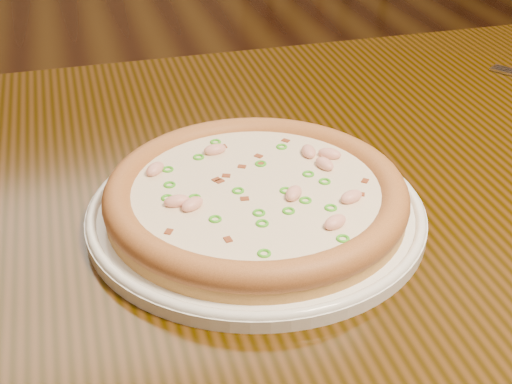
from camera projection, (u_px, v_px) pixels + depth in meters
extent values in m
cube|color=black|center=(350.00, 193.00, 0.77)|extent=(1.20, 0.80, 0.04)
cylinder|color=white|center=(256.00, 213.00, 0.69)|extent=(0.33, 0.33, 0.01)
torus|color=white|center=(256.00, 208.00, 0.69)|extent=(0.32, 0.32, 0.01)
cylinder|color=tan|center=(256.00, 200.00, 0.68)|extent=(0.29, 0.29, 0.02)
torus|color=#BE6F3A|center=(256.00, 192.00, 0.68)|extent=(0.29, 0.29, 0.03)
cylinder|color=#F3E1CB|center=(256.00, 190.00, 0.68)|extent=(0.24, 0.24, 0.00)
ellipsoid|color=#F2B29E|center=(192.00, 204.00, 0.64)|extent=(0.03, 0.03, 0.01)
ellipsoid|color=#F2B29E|center=(351.00, 197.00, 0.65)|extent=(0.03, 0.02, 0.01)
ellipsoid|color=#F2B29E|center=(294.00, 193.00, 0.66)|extent=(0.03, 0.03, 0.01)
ellipsoid|color=#F2B29E|center=(330.00, 154.00, 0.73)|extent=(0.03, 0.03, 0.01)
ellipsoid|color=#F2B29E|center=(155.00, 169.00, 0.70)|extent=(0.03, 0.03, 0.01)
ellipsoid|color=#F2B29E|center=(335.00, 222.00, 0.62)|extent=(0.03, 0.02, 0.01)
ellipsoid|color=#F2B29E|center=(215.00, 150.00, 0.73)|extent=(0.03, 0.02, 0.01)
ellipsoid|color=#F2B29E|center=(325.00, 164.00, 0.71)|extent=(0.02, 0.03, 0.01)
ellipsoid|color=#F2B29E|center=(177.00, 201.00, 0.65)|extent=(0.02, 0.01, 0.01)
ellipsoid|color=#F2B29E|center=(309.00, 151.00, 0.73)|extent=(0.02, 0.03, 0.01)
cube|color=maroon|center=(226.00, 176.00, 0.69)|extent=(0.01, 0.01, 0.00)
cube|color=maroon|center=(169.00, 232.00, 0.61)|extent=(0.01, 0.01, 0.00)
cube|color=maroon|center=(224.00, 147.00, 0.75)|extent=(0.01, 0.01, 0.00)
cube|color=maroon|center=(259.00, 157.00, 0.73)|extent=(0.01, 0.01, 0.00)
cube|color=maroon|center=(220.00, 182.00, 0.69)|extent=(0.01, 0.01, 0.00)
cube|color=maroon|center=(216.00, 180.00, 0.69)|extent=(0.01, 0.01, 0.00)
cube|color=maroon|center=(245.00, 200.00, 0.66)|extent=(0.01, 0.01, 0.00)
cube|color=maroon|center=(242.00, 167.00, 0.71)|extent=(0.01, 0.01, 0.00)
cube|color=maroon|center=(261.00, 164.00, 0.72)|extent=(0.01, 0.01, 0.00)
cube|color=maroon|center=(352.00, 198.00, 0.66)|extent=(0.01, 0.01, 0.00)
cube|color=maroon|center=(365.00, 182.00, 0.69)|extent=(0.01, 0.01, 0.00)
cube|color=maroon|center=(286.00, 141.00, 0.76)|extent=(0.01, 0.01, 0.00)
cube|color=maroon|center=(360.00, 195.00, 0.66)|extent=(0.01, 0.01, 0.00)
cube|color=maroon|center=(228.00, 240.00, 0.60)|extent=(0.01, 0.01, 0.00)
cube|color=maroon|center=(306.00, 152.00, 0.74)|extent=(0.01, 0.01, 0.00)
torus|color=green|center=(264.00, 253.00, 0.59)|extent=(0.02, 0.02, 0.00)
torus|color=green|center=(262.00, 223.00, 0.62)|extent=(0.01, 0.01, 0.00)
torus|color=green|center=(168.00, 169.00, 0.70)|extent=(0.01, 0.01, 0.00)
torus|color=green|center=(286.00, 191.00, 0.67)|extent=(0.02, 0.02, 0.00)
torus|color=green|center=(238.00, 191.00, 0.67)|extent=(0.01, 0.01, 0.00)
torus|color=green|center=(308.00, 174.00, 0.70)|extent=(0.01, 0.01, 0.00)
torus|color=green|center=(325.00, 182.00, 0.68)|extent=(0.02, 0.02, 0.00)
torus|color=green|center=(282.00, 147.00, 0.74)|extent=(0.02, 0.02, 0.00)
torus|color=green|center=(170.00, 185.00, 0.68)|extent=(0.02, 0.02, 0.00)
torus|color=green|center=(199.00, 157.00, 0.73)|extent=(0.02, 0.02, 0.00)
torus|color=green|center=(259.00, 213.00, 0.64)|extent=(0.02, 0.02, 0.00)
torus|color=green|center=(195.00, 198.00, 0.66)|extent=(0.01, 0.01, 0.00)
torus|color=green|center=(167.00, 198.00, 0.66)|extent=(0.02, 0.02, 0.00)
torus|color=green|center=(343.00, 239.00, 0.60)|extent=(0.02, 0.02, 0.00)
torus|color=green|center=(261.00, 164.00, 0.71)|extent=(0.02, 0.02, 0.00)
torus|color=green|center=(331.00, 208.00, 0.64)|extent=(0.02, 0.02, 0.00)
torus|color=green|center=(216.00, 142.00, 0.75)|extent=(0.02, 0.02, 0.00)
torus|color=green|center=(215.00, 219.00, 0.63)|extent=(0.02, 0.02, 0.00)
torus|color=green|center=(305.00, 200.00, 0.66)|extent=(0.02, 0.02, 0.00)
torus|color=green|center=(289.00, 211.00, 0.64)|extent=(0.01, 0.01, 0.00)
cube|color=silver|center=(506.00, 73.00, 1.00)|extent=(0.03, 0.04, 0.00)
cube|color=silver|center=(508.00, 72.00, 1.01)|extent=(0.03, 0.04, 0.00)
cube|color=silver|center=(510.00, 71.00, 1.01)|extent=(0.03, 0.04, 0.00)
cube|color=silver|center=(512.00, 69.00, 1.01)|extent=(0.03, 0.04, 0.00)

